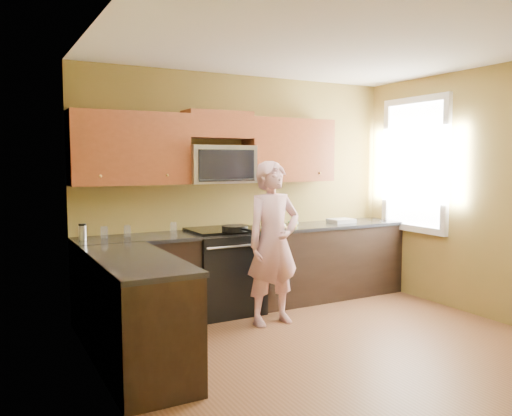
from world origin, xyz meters
TOP-DOWN VIEW (x-y plane):
  - floor at (0.00, 0.00)m, footprint 4.00×4.00m
  - ceiling at (0.00, 0.00)m, footprint 4.00×4.00m
  - wall_back at (0.00, 2.00)m, footprint 4.00×0.00m
  - wall_left at (-2.00, 0.00)m, footprint 0.00×4.00m
  - wall_right at (2.00, 0.00)m, footprint 0.00×4.00m
  - cabinet_back_run at (0.00, 1.70)m, footprint 4.00×0.60m
  - cabinet_left_run at (-1.70, 0.60)m, footprint 0.60×1.60m
  - countertop_back at (0.00, 1.69)m, footprint 4.00×0.62m
  - countertop_left at (-1.69, 0.60)m, footprint 0.62×1.60m
  - stove at (-0.40, 1.68)m, footprint 0.76×0.65m
  - microwave at (-0.40, 1.80)m, footprint 0.76×0.40m
  - upper_cab_left at (-1.39, 1.83)m, footprint 1.22×0.33m
  - upper_cab_right at (0.54, 1.83)m, footprint 1.12×0.33m
  - upper_cab_over_mw at (-0.40, 1.83)m, footprint 0.76×0.33m
  - window at (1.98, 1.20)m, footprint 0.06×1.06m
  - woman at (-0.12, 1.08)m, footprint 0.64×0.44m
  - frying_pan at (-0.39, 1.42)m, footprint 0.33×0.52m
  - butter_tub at (0.49, 1.67)m, footprint 0.13×0.13m
  - toast_slice at (0.32, 1.60)m, footprint 0.14×0.14m
  - napkin_a at (0.30, 1.60)m, footprint 0.11×0.12m
  - napkin_b at (0.54, 1.73)m, footprint 0.16×0.16m
  - dish_towel at (1.23, 1.68)m, footprint 0.30×0.24m
  - travel_mug at (-1.90, 1.75)m, footprint 0.09×0.09m
  - glass_a at (-1.69, 1.76)m, footprint 0.09×0.09m
  - glass_b at (-1.45, 1.78)m, footprint 0.09×0.09m
  - glass_c at (-0.95, 1.77)m, footprint 0.08×0.08m

SIDE VIEW (x-z plane):
  - floor at x=0.00m, z-range 0.00..0.00m
  - cabinet_back_run at x=0.00m, z-range 0.00..0.88m
  - cabinet_left_run at x=-1.70m, z-range 0.00..0.88m
  - stove at x=-0.40m, z-range 0.00..0.95m
  - woman at x=-0.12m, z-range 0.00..1.70m
  - countertop_back at x=0.00m, z-range 0.88..0.92m
  - countertop_left at x=-1.69m, z-range 0.88..0.92m
  - travel_mug at x=-1.90m, z-range 0.84..1.00m
  - butter_tub at x=0.49m, z-range 0.88..0.96m
  - toast_slice at x=0.32m, z-range 0.92..0.93m
  - dish_towel at x=1.23m, z-range 0.92..0.97m
  - frying_pan at x=-0.39m, z-range 0.92..0.98m
  - napkin_a at x=0.30m, z-range 0.92..0.98m
  - napkin_b at x=0.54m, z-range 0.92..0.99m
  - glass_a at x=-1.69m, z-range 0.92..1.04m
  - glass_b at x=-1.45m, z-range 0.92..1.04m
  - glass_c at x=-0.95m, z-range 0.92..1.04m
  - wall_back at x=0.00m, z-range -0.65..3.35m
  - wall_left at x=-2.00m, z-range -0.65..3.35m
  - wall_right at x=2.00m, z-range -0.65..3.35m
  - microwave at x=-0.40m, z-range 1.24..1.66m
  - upper_cab_left at x=-1.39m, z-range 1.07..1.82m
  - upper_cab_right at x=0.54m, z-range 1.07..1.82m
  - window at x=1.98m, z-range 0.82..2.48m
  - upper_cab_over_mw at x=-0.40m, z-range 1.95..2.25m
  - ceiling at x=0.00m, z-range 2.70..2.70m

